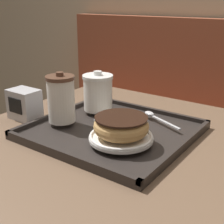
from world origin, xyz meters
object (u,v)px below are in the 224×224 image
coffee_cup_front (61,99)px  spoon (154,116)px  napkin_dispenser (24,104)px  coffee_cup_rear (98,92)px  donut_chocolate_glazed (121,126)px

coffee_cup_front → spoon: coffee_cup_front is taller
spoon → napkin_dispenser: bearing=50.9°
coffee_cup_front → spoon: size_ratio=0.99×
napkin_dispenser → coffee_cup_front: bearing=3.1°
spoon → napkin_dispenser: size_ratio=1.52×
coffee_cup_front → coffee_cup_rear: bearing=80.4°
napkin_dispenser → donut_chocolate_glazed: bearing=0.3°
coffee_cup_rear → spoon: size_ratio=0.86×
coffee_cup_front → donut_chocolate_glazed: 0.21m
coffee_cup_front → napkin_dispenser: bearing=-176.9°
donut_chocolate_glazed → spoon: donut_chocolate_glazed is taller
coffee_cup_front → coffee_cup_rear: coffee_cup_front is taller
napkin_dispenser → spoon: bearing=27.7°
coffee_cup_rear → napkin_dispenser: 0.23m
spoon → coffee_cup_rear: bearing=35.9°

